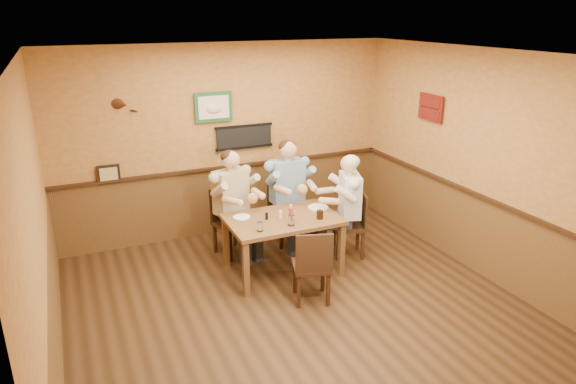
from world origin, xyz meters
The scene contains 17 objects.
room centered at (0.13, 0.17, 1.69)m, with size 5.02×5.03×2.81m.
dining_table centered at (0.19, 0.92, 0.66)m, with size 1.40×0.90×0.75m.
chair_back_left centered at (-0.23, 1.69, 0.47)m, with size 0.43×0.43×0.93m, color #362011, non-canonical shape.
chair_back_right centered at (0.61, 1.72, 0.48)m, with size 0.44×0.44×0.96m, color #362011, non-canonical shape.
chair_right_end centered at (1.20, 1.00, 0.45)m, with size 0.41×0.41×0.90m, color #362011, non-canonical shape.
chair_near_side centered at (0.22, 0.16, 0.45)m, with size 0.42×0.42×0.91m, color #362011, non-canonical shape.
diner_tan_shirt centered at (-0.23, 1.69, 0.67)m, with size 0.61×0.61×1.33m, color beige, non-canonical shape.
diner_blue_polo centered at (0.61, 1.72, 0.68)m, with size 0.63×0.63×1.37m, color #7B9AB8, non-canonical shape.
diner_white_elder centered at (1.20, 1.00, 0.64)m, with size 0.59×0.59×1.28m, color silver, non-canonical shape.
water_glass_left centered at (-0.22, 0.65, 0.81)m, with size 0.08×0.08×0.12m, color white.
water_glass_mid centered at (0.19, 0.66, 0.81)m, with size 0.08×0.08×0.13m, color white.
cola_tumbler centered at (0.60, 0.70, 0.80)m, with size 0.08×0.08×0.11m, color black.
hot_sauce_bottle centered at (0.24, 0.78, 0.85)m, with size 0.05×0.05×0.19m, color red.
salt_shaker centered at (0.16, 0.91, 0.80)m, with size 0.04×0.04×0.10m, color white.
pepper_shaker centered at (-0.01, 0.95, 0.79)m, with size 0.04×0.04×0.09m, color black.
plate_far_left centered at (-0.28, 1.14, 0.76)m, with size 0.22×0.22×0.01m, color white.
plate_far_right centered at (0.75, 1.04, 0.76)m, with size 0.27×0.27×0.02m, color silver.
Camera 1 is at (-2.17, -4.55, 3.20)m, focal length 32.00 mm.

